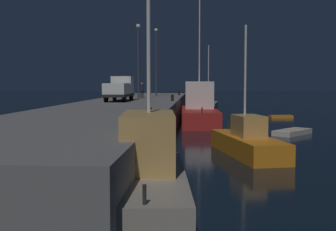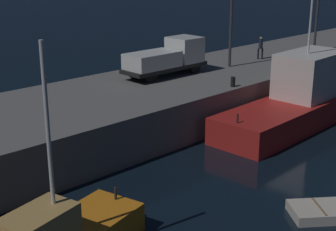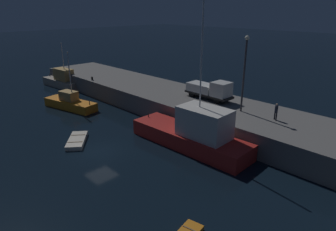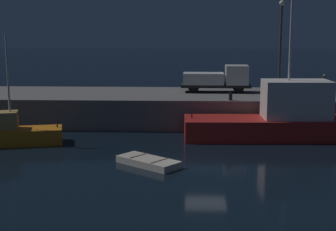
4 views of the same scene
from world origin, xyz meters
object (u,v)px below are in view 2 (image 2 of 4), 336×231
utility_truck (168,58)px  dockworker (261,46)px  fishing_trawler_red (300,99)px  lamp_post_west (232,1)px  bollard_west (233,82)px

utility_truck → dockworker: (8.87, -1.02, -0.20)m
dockworker → fishing_trawler_red: bearing=-126.4°
lamp_post_west → utility_truck: size_ratio=1.29×
lamp_post_west → dockworker: lamp_post_west is taller
fishing_trawler_red → bollard_west: size_ratio=22.99×
utility_truck → bollard_west: size_ratio=10.07×
lamp_post_west → dockworker: 5.26m
dockworker → bollard_west: dockworker is taller
dockworker → bollard_west: bearing=-154.4°
fishing_trawler_red → dockworker: fishing_trawler_red is taller
utility_truck → bollard_west: 5.06m
fishing_trawler_red → utility_truck: fishing_trawler_red is taller
lamp_post_west → utility_truck: bearing=167.4°
fishing_trawler_red → lamp_post_west: (0.97, 6.39, 5.50)m
bollard_west → fishing_trawler_red: bearing=-37.0°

